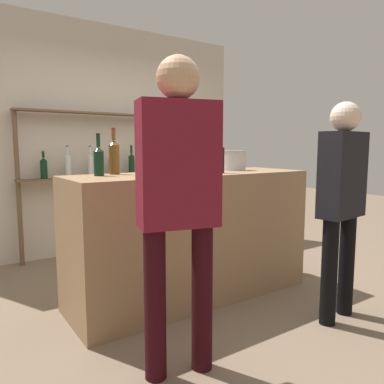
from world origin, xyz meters
name	(u,v)px	position (x,y,z in m)	size (l,w,h in m)	color
ground_plane	(192,296)	(0.00, 0.00, 0.00)	(16.00, 16.00, 0.00)	#7A6651
bar_counter	(192,235)	(0.00, 0.00, 0.55)	(2.13, 0.69, 1.09)	#997551
back_wall	(106,140)	(0.00, 1.95, 1.40)	(3.73, 0.12, 2.80)	beige
back_shelf	(111,161)	(0.00, 1.77, 1.14)	(2.21, 0.18, 1.72)	brown
counter_bottle_0	(220,158)	(0.19, -0.14, 1.22)	(0.08, 0.08, 0.34)	black
counter_bottle_1	(99,160)	(-0.77, 0.15, 1.21)	(0.08, 0.08, 0.32)	black
counter_bottle_2	(114,156)	(-0.60, 0.24, 1.24)	(0.09, 0.09, 0.37)	brown
wine_glass	(212,157)	(0.31, 0.12, 1.22)	(0.07, 0.07, 0.17)	silver
ice_bucket	(234,160)	(0.54, 0.09, 1.19)	(0.24, 0.24, 0.19)	#B2B2B7
customer_left	(179,192)	(-0.70, -0.89, 1.07)	(0.48, 0.30, 1.80)	black
customer_right	(342,194)	(0.67, -0.99, 0.97)	(0.43, 0.23, 1.64)	black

